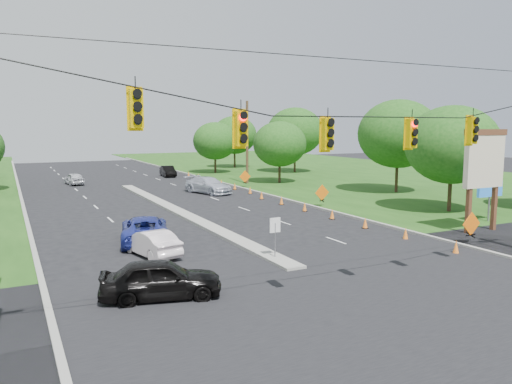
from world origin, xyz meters
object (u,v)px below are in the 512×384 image
pylon_sign (485,165)px  black_sedan (161,279)px  blue_pickup (145,229)px  white_sedan (151,243)px

pylon_sign → black_sedan: 21.05m
pylon_sign → blue_pickup: size_ratio=1.16×
black_sedan → white_sedan: size_ratio=1.13×
black_sedan → white_sedan: 6.37m
white_sedan → black_sedan: bearing=65.2°
pylon_sign → blue_pickup: (-18.87, 6.21, -3.27)m
white_sedan → blue_pickup: (0.43, 2.92, 0.09)m
white_sedan → blue_pickup: 2.95m
pylon_sign → black_sedan: pylon_sign is taller
pylon_sign → black_sedan: bearing=-171.9°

